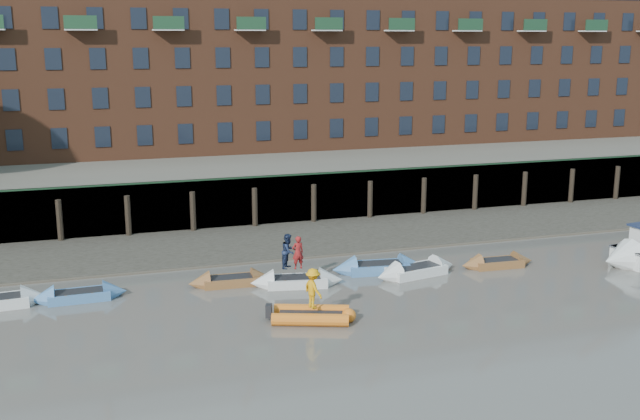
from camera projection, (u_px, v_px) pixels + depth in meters
name	position (u px, v px, depth m)	size (l,w,h in m)	color
ground	(427.00, 355.00, 29.12)	(220.00, 220.00, 0.00)	#605B54
foreshore	(300.00, 239.00, 45.86)	(110.00, 8.00, 0.50)	#3D382F
mud_band	(317.00, 254.00, 42.70)	(110.00, 1.60, 0.10)	#4C4336
river_wall	(282.00, 199.00, 49.58)	(110.00, 1.23, 3.30)	#2D2A26
bank_terrace	(241.00, 166.00, 62.24)	(110.00, 28.00, 3.20)	#5E594D
apartment_terrace	(235.00, 28.00, 60.64)	(80.60, 15.56, 20.98)	brown
rowboat_1	(79.00, 295.00, 35.18)	(4.40, 1.38, 1.27)	teal
rowboat_2	(231.00, 281.00, 37.32)	(4.27, 1.44, 1.22)	brown
rowboat_3	(297.00, 281.00, 37.18)	(4.77, 2.13, 1.34)	silver
rowboat_4	(378.00, 267.00, 39.37)	(5.06, 2.01, 1.43)	teal
rowboat_5	(416.00, 271.00, 38.86)	(4.99, 2.36, 1.39)	silver
rowboat_6	(497.00, 263.00, 40.28)	(4.19, 1.40, 1.20)	brown
rib_tender	(314.00, 315.00, 32.57)	(3.72, 2.72, 0.63)	orange
person_rower_a	(298.00, 253.00, 36.83)	(0.61, 0.40, 1.66)	maroon
person_rower_b	(288.00, 251.00, 36.92)	(0.85, 0.66, 1.75)	#19233F
person_rib_crew	(313.00, 288.00, 32.36)	(1.14, 0.66, 1.77)	orange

